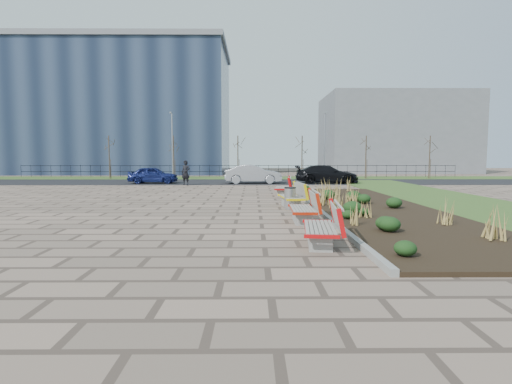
{
  "coord_description": "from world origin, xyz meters",
  "views": [
    {
      "loc": [
        1.38,
        -10.92,
        2.17
      ],
      "look_at": [
        1.5,
        3.0,
        0.9
      ],
      "focal_mm": 28.0,
      "sensor_mm": 36.0,
      "label": 1
    }
  ],
  "objects_px": {
    "bench_b": "(302,207)",
    "lamp_east": "(324,146)",
    "bench_c": "(291,195)",
    "bench_d": "(282,186)",
    "car_blue": "(153,175)",
    "pedestrian": "(186,173)",
    "car_black": "(327,174)",
    "bench_a": "(319,225)",
    "litter_bin": "(290,198)",
    "lamp_west": "(172,146)",
    "car_silver": "(253,174)"
  },
  "relations": [
    {
      "from": "car_silver",
      "to": "car_black",
      "type": "bearing_deg",
      "value": -92.55
    },
    {
      "from": "lamp_west",
      "to": "pedestrian",
      "type": "bearing_deg",
      "value": -72.0
    },
    {
      "from": "car_blue",
      "to": "car_silver",
      "type": "xyz_separation_m",
      "value": [
        7.8,
        -0.18,
        0.08
      ]
    },
    {
      "from": "lamp_west",
      "to": "car_black",
      "type": "bearing_deg",
      "value": -23.42
    },
    {
      "from": "bench_a",
      "to": "car_blue",
      "type": "height_order",
      "value": "car_blue"
    },
    {
      "from": "car_black",
      "to": "litter_bin",
      "type": "bearing_deg",
      "value": 167.48
    },
    {
      "from": "car_blue",
      "to": "lamp_west",
      "type": "height_order",
      "value": "lamp_west"
    },
    {
      "from": "bench_b",
      "to": "bench_d",
      "type": "relative_size",
      "value": 1.0
    },
    {
      "from": "litter_bin",
      "to": "bench_c",
      "type": "bearing_deg",
      "value": 81.37
    },
    {
      "from": "pedestrian",
      "to": "car_blue",
      "type": "relative_size",
      "value": 0.48
    },
    {
      "from": "bench_b",
      "to": "lamp_east",
      "type": "relative_size",
      "value": 0.35
    },
    {
      "from": "bench_d",
      "to": "litter_bin",
      "type": "distance_m",
      "value": 5.55
    },
    {
      "from": "litter_bin",
      "to": "lamp_west",
      "type": "xyz_separation_m",
      "value": [
        -8.91,
        20.79,
        2.6
      ]
    },
    {
      "from": "litter_bin",
      "to": "pedestrian",
      "type": "bearing_deg",
      "value": 115.97
    },
    {
      "from": "car_blue",
      "to": "bench_c",
      "type": "bearing_deg",
      "value": -148.42
    },
    {
      "from": "car_silver",
      "to": "lamp_east",
      "type": "height_order",
      "value": "lamp_east"
    },
    {
      "from": "bench_c",
      "to": "pedestrian",
      "type": "distance_m",
      "value": 14.27
    },
    {
      "from": "bench_c",
      "to": "car_silver",
      "type": "bearing_deg",
      "value": 90.26
    },
    {
      "from": "bench_d",
      "to": "litter_bin",
      "type": "height_order",
      "value": "bench_d"
    },
    {
      "from": "pedestrian",
      "to": "car_blue",
      "type": "xyz_separation_m",
      "value": [
        -2.85,
        1.84,
        -0.25
      ]
    },
    {
      "from": "bench_d",
      "to": "pedestrian",
      "type": "relative_size",
      "value": 1.14
    },
    {
      "from": "bench_c",
      "to": "lamp_east",
      "type": "height_order",
      "value": "lamp_east"
    },
    {
      "from": "bench_d",
      "to": "bench_a",
      "type": "bearing_deg",
      "value": -83.84
    },
    {
      "from": "bench_d",
      "to": "litter_bin",
      "type": "bearing_deg",
      "value": -84.8
    },
    {
      "from": "bench_d",
      "to": "lamp_east",
      "type": "distance_m",
      "value": 16.24
    },
    {
      "from": "lamp_west",
      "to": "bench_c",
      "type": "bearing_deg",
      "value": -65.96
    },
    {
      "from": "bench_c",
      "to": "lamp_west",
      "type": "height_order",
      "value": "lamp_west"
    },
    {
      "from": "bench_a",
      "to": "bench_b",
      "type": "relative_size",
      "value": 1.0
    },
    {
      "from": "bench_d",
      "to": "car_blue",
      "type": "bearing_deg",
      "value": 140.67
    },
    {
      "from": "pedestrian",
      "to": "car_black",
      "type": "relative_size",
      "value": 0.38
    },
    {
      "from": "pedestrian",
      "to": "lamp_east",
      "type": "relative_size",
      "value": 0.31
    },
    {
      "from": "litter_bin",
      "to": "bench_b",
      "type": "bearing_deg",
      "value": -88.33
    },
    {
      "from": "bench_c",
      "to": "pedestrian",
      "type": "height_order",
      "value": "pedestrian"
    },
    {
      "from": "bench_a",
      "to": "pedestrian",
      "type": "height_order",
      "value": "pedestrian"
    },
    {
      "from": "car_silver",
      "to": "litter_bin",
      "type": "bearing_deg",
      "value": -178.27
    },
    {
      "from": "car_blue",
      "to": "lamp_east",
      "type": "height_order",
      "value": "lamp_east"
    },
    {
      "from": "bench_d",
      "to": "litter_bin",
      "type": "relative_size",
      "value": 2.4
    },
    {
      "from": "bench_c",
      "to": "lamp_west",
      "type": "xyz_separation_m",
      "value": [
        -9.0,
        20.18,
        2.54
      ]
    },
    {
      "from": "bench_a",
      "to": "bench_c",
      "type": "height_order",
      "value": "same"
    },
    {
      "from": "bench_c",
      "to": "litter_bin",
      "type": "height_order",
      "value": "bench_c"
    },
    {
      "from": "bench_c",
      "to": "bench_d",
      "type": "xyz_separation_m",
      "value": [
        0.0,
        4.94,
        0.0
      ]
    },
    {
      "from": "pedestrian",
      "to": "bench_d",
      "type": "bearing_deg",
      "value": -28.33
    },
    {
      "from": "bench_c",
      "to": "car_silver",
      "type": "xyz_separation_m",
      "value": [
        -1.6,
        14.32,
        0.25
      ]
    },
    {
      "from": "car_silver",
      "to": "lamp_west",
      "type": "distance_m",
      "value": 9.71
    },
    {
      "from": "bench_c",
      "to": "litter_bin",
      "type": "xyz_separation_m",
      "value": [
        -0.09,
        -0.61,
        -0.06
      ]
    },
    {
      "from": "bench_d",
      "to": "car_black",
      "type": "height_order",
      "value": "car_black"
    },
    {
      "from": "car_black",
      "to": "lamp_west",
      "type": "relative_size",
      "value": 0.81
    },
    {
      "from": "lamp_west",
      "to": "car_blue",
      "type": "bearing_deg",
      "value": -94.08
    },
    {
      "from": "bench_a",
      "to": "bench_c",
      "type": "bearing_deg",
      "value": 96.4
    },
    {
      "from": "litter_bin",
      "to": "pedestrian",
      "type": "relative_size",
      "value": 0.48
    }
  ]
}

